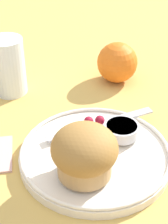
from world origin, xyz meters
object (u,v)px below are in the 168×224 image
orange_fruit (117,62)px  juice_glass (8,66)px  muffin (85,152)px  butter_knife (101,124)px

orange_fruit → juice_glass: bearing=-176.9°
muffin → orange_fruit: muffin is taller
muffin → butter_knife: 0.12m
orange_fruit → juice_glass: (-0.22, -0.01, 0.01)m
butter_knife → orange_fruit: size_ratio=2.31×
muffin → butter_knife: size_ratio=0.49×
butter_knife → orange_fruit: orange_fruit is taller
muffin → juice_glass: bearing=111.7°
butter_knife → juice_glass: size_ratio=1.70×
juice_glass → muffin: bearing=-68.3°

